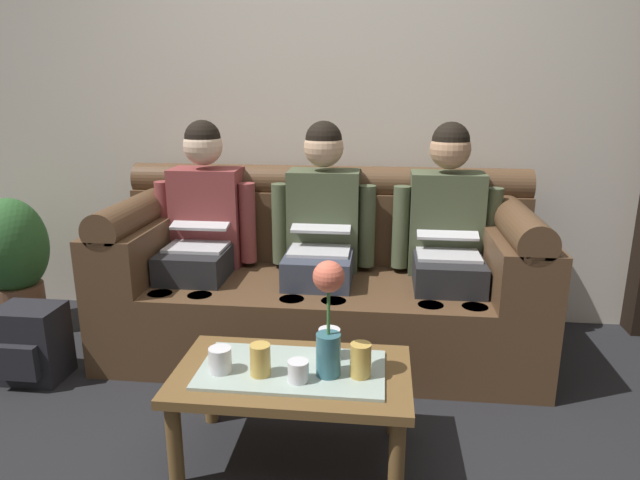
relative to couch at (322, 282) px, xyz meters
The scene contains 14 objects.
back_wall_patterned 1.20m from the couch, 90.00° to the left, with size 6.00×0.12×2.90m, color beige.
couch is the anchor object (origin of this frame).
person_left 0.71m from the couch, behind, with size 0.56×0.67×1.22m.
person_middle 0.29m from the couch, 90.00° to the right, with size 0.56×0.67×1.22m.
person_right 0.71m from the couch, ahead, with size 0.56×0.67×1.22m.
coffee_table 0.99m from the couch, 90.00° to the right, with size 0.88×0.52×0.39m.
flower_vase 1.06m from the couch, 82.32° to the right, with size 0.11×0.11×0.43m.
cup_near_left 1.08m from the couch, 88.04° to the right, with size 0.08×0.08×0.08m, color silver.
cup_near_right 0.90m from the couch, 81.77° to the right, with size 0.08×0.08×0.12m, color silver.
cup_far_center 1.06m from the couch, 95.72° to the right, with size 0.08×0.08×0.12m, color gold.
cup_far_left 1.08m from the couch, 103.78° to the right, with size 0.08×0.08×0.09m, color silver.
cup_far_right 1.05m from the couch, 76.01° to the right, with size 0.08×0.08×0.13m, color gold.
backpack_left 1.47m from the couch, 158.72° to the right, with size 0.30×0.27×0.37m.
potted_plant 1.82m from the couch, behind, with size 0.40×0.40×0.78m.
Camera 1 is at (0.32, -1.68, 1.40)m, focal length 31.52 mm.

